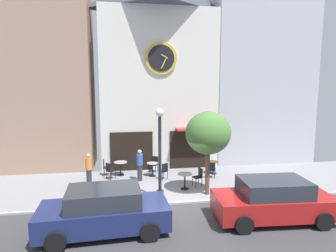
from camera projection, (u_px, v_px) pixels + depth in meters
ground_plane at (178, 208)px, 11.56m from camera, size 24.31×11.40×0.13m
clock_building at (158, 66)px, 17.73m from camera, size 7.06×4.32×11.98m
neighbor_building_left at (31, 60)px, 16.62m from camera, size 6.91×3.02×12.95m
neighbor_building_right at (256, 78)px, 19.46m from camera, size 6.57×4.15×11.11m
street_lamp at (160, 153)px, 12.30m from camera, size 0.36×0.36×4.00m
street_tree at (208, 133)px, 12.67m from camera, size 2.05×1.84×3.83m
cafe_table_center_left at (121, 166)px, 15.78m from camera, size 0.74×0.74×0.77m
cafe_table_near_door at (152, 167)px, 15.65m from camera, size 0.61×0.61×0.75m
cafe_table_leftmost at (185, 178)px, 13.63m from camera, size 0.70×0.70×0.77m
cafe_table_near_curb at (213, 165)px, 16.09m from camera, size 0.63×0.63×0.72m
cafe_chair_left_end at (110, 170)px, 15.10m from camera, size 0.57×0.57×0.90m
cafe_chair_by_entrance at (154, 163)px, 16.47m from camera, size 0.54×0.54×0.90m
cafe_chair_under_awning at (106, 166)px, 15.78m from camera, size 0.41×0.41×0.90m
cafe_chair_near_lamp at (164, 170)px, 15.06m from camera, size 0.54×0.54×0.90m
cafe_chair_right_end at (212, 169)px, 15.29m from camera, size 0.51×0.51×0.90m
cafe_chair_outer at (199, 175)px, 14.10m from camera, size 0.49×0.49×0.90m
pedestrian_blue at (140, 165)px, 14.85m from camera, size 0.41×0.41×1.67m
pedestrian_orange at (89, 169)px, 14.01m from camera, size 0.45×0.45×1.67m
parked_car_navy at (104, 211)px, 9.53m from camera, size 4.39×2.19×1.55m
parked_car_red at (273, 200)px, 10.43m from camera, size 4.40×2.22×1.55m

